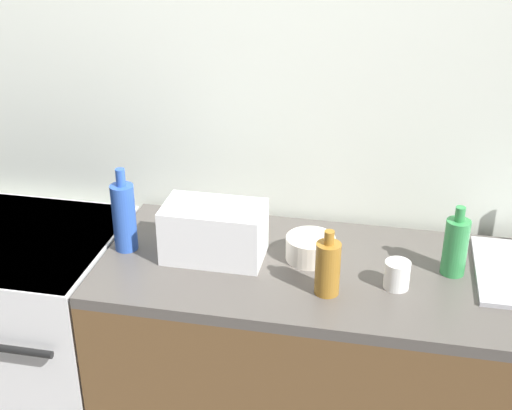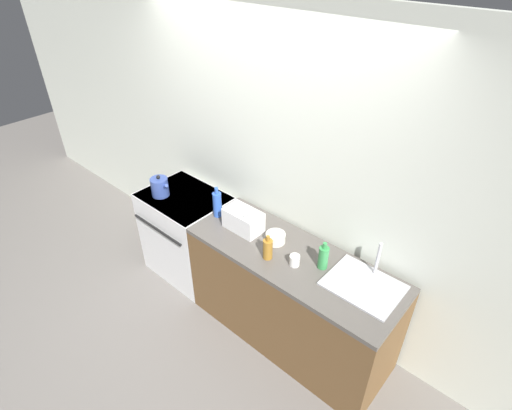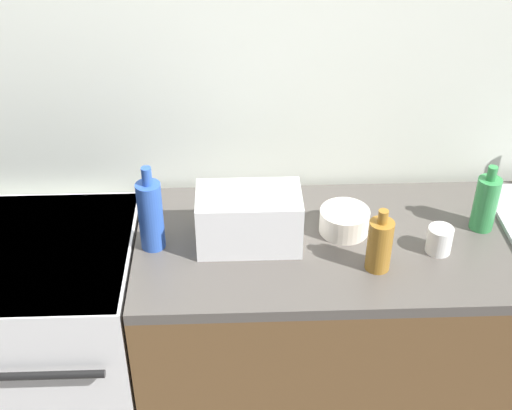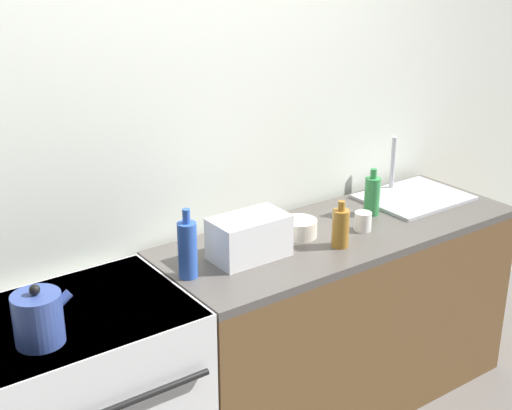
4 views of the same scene
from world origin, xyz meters
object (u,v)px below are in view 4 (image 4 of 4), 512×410
bottle_green (372,195)px  bowl (299,228)px  kettle (39,318)px  toaster (249,237)px  bottle_blue (187,249)px  cup_white (363,221)px  bottle_amber (341,228)px

bottle_green → bowl: bearing=-179.7°
kettle → bottle_green: bottle_green is taller
toaster → bottle_green: (0.73, 0.05, 0.00)m
bottle_blue → cup_white: size_ratio=3.30×
toaster → cup_white: size_ratio=3.70×
kettle → bottle_amber: size_ratio=1.03×
cup_white → bowl: 0.29m
bowl → bottle_green: bearing=0.3°
bottle_amber → cup_white: size_ratio=2.40×
kettle → bottle_blue: 0.64m
bottle_blue → cup_white: bearing=-3.9°
bottle_green → cup_white: bottle_green is taller
kettle → bottle_blue: (0.62, 0.13, 0.03)m
bottle_green → bowl: (-0.43, -0.00, -0.06)m
bottle_amber → bottle_green: size_ratio=0.91×
cup_white → bowl: (-0.27, 0.11, -0.00)m
toaster → cup_white: 0.57m
bottle_green → bottle_amber: bearing=-153.0°
toaster → cup_white: (0.57, -0.07, -0.05)m
bottle_green → toaster: bearing=-176.2°
toaster → bottle_blue: bearing=-178.5°
cup_white → toaster: bearing=173.4°
bottle_green → cup_white: 0.21m
bottle_amber → bottle_green: 0.41m
bottle_green → bowl: bottle_green is taller
toaster → bottle_amber: bearing=-20.0°
toaster → bottle_green: 0.73m
toaster → bowl: 0.31m
bottle_amber → cup_white: 0.21m
bottle_green → bottle_blue: bearing=-176.8°
bottle_green → bowl: size_ratio=1.44×
kettle → cup_white: 1.49m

